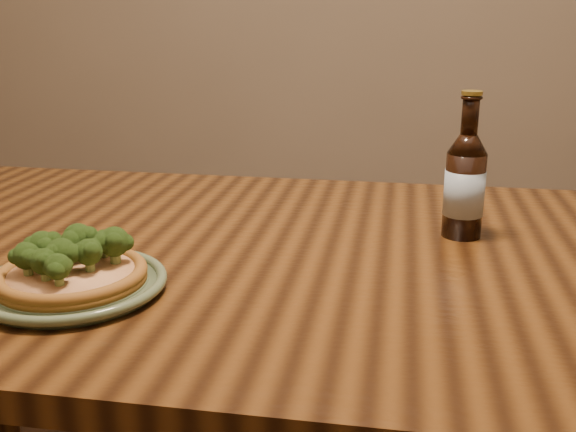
% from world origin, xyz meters
% --- Properties ---
extents(table, '(1.60, 0.90, 0.75)m').
position_xyz_m(table, '(0.00, 0.10, 0.66)').
color(table, '#4C2B10').
rests_on(table, ground).
extents(plate, '(0.25, 0.25, 0.02)m').
position_xyz_m(plate, '(-0.17, -0.11, 0.76)').
color(plate, '#566646').
rests_on(plate, table).
extents(pizza, '(0.20, 0.20, 0.07)m').
position_xyz_m(pizza, '(-0.18, -0.11, 0.78)').
color(pizza, brown).
rests_on(pizza, plate).
extents(beer_bottle, '(0.07, 0.07, 0.24)m').
position_xyz_m(beer_bottle, '(0.35, 0.21, 0.84)').
color(beer_bottle, black).
rests_on(beer_bottle, table).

